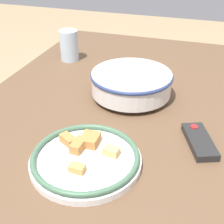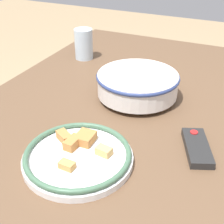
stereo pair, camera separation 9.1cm
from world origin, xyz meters
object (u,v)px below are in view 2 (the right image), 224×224
at_px(food_plate, 78,156).
at_px(tv_remote, 197,147).
at_px(noodle_bowl, 137,84).
at_px(drinking_glass, 84,44).

distance_m(food_plate, tv_remote, 0.31).
xyz_separation_m(noodle_bowl, drinking_glass, (-0.24, -0.34, 0.01)).
bearing_deg(noodle_bowl, food_plate, -2.91).
relative_size(food_plate, drinking_glass, 2.15).
xyz_separation_m(food_plate, drinking_glass, (-0.61, -0.32, 0.05)).
relative_size(food_plate, tv_remote, 1.70).
height_order(noodle_bowl, drinking_glass, drinking_glass).
bearing_deg(tv_remote, noodle_bowl, 118.34).
relative_size(noodle_bowl, drinking_glass, 2.14).
bearing_deg(food_plate, tv_remote, 122.24).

